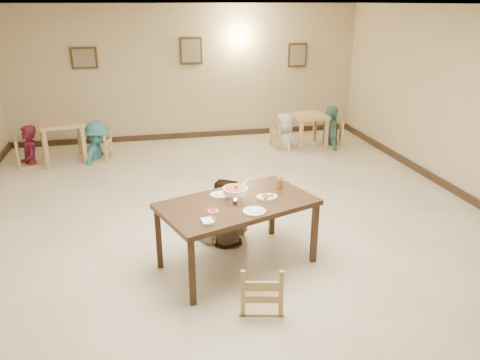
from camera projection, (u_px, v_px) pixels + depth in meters
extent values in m
plane|color=beige|center=(230.00, 232.00, 6.58)|extent=(10.00, 10.00, 0.00)
plane|color=silver|center=(229.00, 4.00, 5.51)|extent=(10.00, 10.00, 0.00)
plane|color=#C1AE8C|center=(187.00, 74.00, 10.61)|extent=(10.00, 0.00, 10.00)
cube|color=#312216|center=(190.00, 135.00, 11.09)|extent=(8.00, 0.06, 0.12)
cube|color=#312216|center=(478.00, 204.00, 7.35)|extent=(0.06, 10.00, 0.12)
cube|color=#3C2A15|center=(84.00, 58.00, 9.99)|extent=(0.55, 0.03, 0.45)
cube|color=gray|center=(84.00, 58.00, 9.97)|extent=(0.45, 0.01, 0.37)
cube|color=#3C2A15|center=(191.00, 51.00, 10.41)|extent=(0.50, 0.03, 0.60)
cube|color=gray|center=(191.00, 51.00, 10.39)|extent=(0.41, 0.01, 0.49)
cube|color=#3C2A15|center=(297.00, 55.00, 10.96)|extent=(0.45, 0.03, 0.55)
cube|color=gray|center=(298.00, 55.00, 10.95)|extent=(0.37, 0.01, 0.45)
cube|color=#FFD88C|center=(239.00, 36.00, 10.52)|extent=(0.16, 0.05, 0.22)
cube|color=#3C2516|center=(237.00, 204.00, 5.49)|extent=(2.02, 1.55, 0.06)
cube|color=#3C2516|center=(192.00, 273.00, 4.88)|extent=(0.07, 0.07, 0.78)
cube|color=#3C2516|center=(314.00, 233.00, 5.70)|extent=(0.07, 0.07, 0.78)
cube|color=#3C2516|center=(159.00, 238.00, 5.58)|extent=(0.07, 0.07, 0.78)
cube|color=#3C2516|center=(272.00, 208.00, 6.40)|extent=(0.07, 0.07, 0.78)
cube|color=tan|center=(223.00, 204.00, 6.30)|extent=(0.49, 0.49, 0.05)
cube|color=tan|center=(262.00, 266.00, 4.86)|extent=(0.47, 0.47, 0.05)
imported|color=gray|center=(223.00, 179.00, 6.07)|extent=(0.98, 0.85, 1.74)
torus|color=silver|center=(235.00, 193.00, 5.41)|extent=(0.23, 0.23, 0.01)
cylinder|color=silver|center=(235.00, 201.00, 5.45)|extent=(0.06, 0.06, 0.03)
cone|color=#FFA526|center=(235.00, 198.00, 5.43)|extent=(0.03, 0.03, 0.05)
cylinder|color=white|center=(235.00, 190.00, 5.40)|extent=(0.29, 0.29, 0.07)
cylinder|color=#AE4C1B|center=(235.00, 188.00, 5.39)|extent=(0.25, 0.25, 0.01)
sphere|color=#2D7223|center=(236.00, 187.00, 5.38)|extent=(0.04, 0.04, 0.04)
cylinder|color=silver|center=(244.00, 183.00, 5.45)|extent=(0.13, 0.08, 0.09)
cylinder|color=silver|center=(242.00, 196.00, 5.50)|extent=(0.01, 0.01, 0.13)
cylinder|color=silver|center=(227.00, 197.00, 5.46)|extent=(0.01, 0.01, 0.13)
cylinder|color=silver|center=(237.00, 201.00, 5.34)|extent=(0.01, 0.01, 0.13)
cylinder|color=white|center=(222.00, 195.00, 5.65)|extent=(0.29, 0.29, 0.02)
ellipsoid|color=white|center=(222.00, 194.00, 5.65)|extent=(0.19, 0.16, 0.07)
cylinder|color=white|center=(254.00, 211.00, 5.21)|extent=(0.26, 0.26, 0.02)
ellipsoid|color=white|center=(254.00, 211.00, 5.20)|extent=(0.17, 0.14, 0.06)
cylinder|color=white|center=(267.00, 197.00, 5.58)|extent=(0.26, 0.26, 0.02)
sphere|color=#2D7223|center=(265.00, 198.00, 5.51)|extent=(0.04, 0.04, 0.04)
cylinder|color=white|center=(213.00, 211.00, 5.21)|extent=(0.12, 0.12, 0.02)
cylinder|color=#B40B13|center=(213.00, 210.00, 5.21)|extent=(0.09, 0.09, 0.01)
cube|color=white|center=(207.00, 221.00, 4.96)|extent=(0.14, 0.17, 0.03)
cube|color=silver|center=(211.00, 218.00, 5.04)|extent=(0.02, 0.17, 0.01)
cube|color=silver|center=(214.00, 218.00, 5.05)|extent=(0.02, 0.17, 0.01)
cylinder|color=white|center=(280.00, 182.00, 5.85)|extent=(0.08, 0.08, 0.15)
cylinder|color=orange|center=(280.00, 183.00, 5.86)|extent=(0.07, 0.07, 0.11)
cube|color=tan|center=(61.00, 123.00, 9.20)|extent=(0.99, 0.99, 0.06)
cube|color=tan|center=(47.00, 150.00, 8.91)|extent=(0.07, 0.07, 0.76)
cube|color=tan|center=(84.00, 146.00, 9.19)|extent=(0.07, 0.07, 0.76)
cube|color=tan|center=(43.00, 141.00, 9.49)|extent=(0.07, 0.07, 0.76)
cube|color=tan|center=(79.00, 137.00, 9.78)|extent=(0.07, 0.07, 0.76)
cube|color=tan|center=(309.00, 116.00, 10.24)|extent=(0.76, 0.76, 0.06)
cube|color=tan|center=(301.00, 136.00, 10.02)|extent=(0.07, 0.07, 0.66)
cube|color=tan|center=(326.00, 134.00, 10.17)|extent=(0.07, 0.07, 0.66)
cube|color=tan|center=(291.00, 129.00, 10.56)|extent=(0.07, 0.07, 0.66)
cube|color=tan|center=(315.00, 128.00, 10.71)|extent=(0.07, 0.07, 0.66)
cube|color=tan|center=(28.00, 142.00, 9.14)|extent=(0.47, 0.47, 0.05)
cube|color=tan|center=(96.00, 137.00, 9.41)|extent=(0.49, 0.49, 0.05)
cube|color=tan|center=(285.00, 126.00, 10.23)|extent=(0.50, 0.50, 0.05)
cube|color=tan|center=(331.00, 123.00, 10.42)|extent=(0.51, 0.51, 0.06)
imported|color=#511127|center=(25.00, 126.00, 9.02)|extent=(0.54, 0.66, 1.58)
imported|color=teal|center=(95.00, 122.00, 9.29)|extent=(0.89, 1.16, 1.59)
imported|color=silver|center=(285.00, 113.00, 10.13)|extent=(0.53, 0.78, 1.53)
imported|color=slate|center=(333.00, 106.00, 10.28)|extent=(0.60, 1.10, 1.77)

